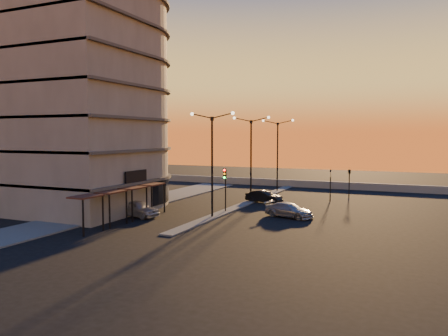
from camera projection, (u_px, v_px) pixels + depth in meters
ground at (212, 218)px, 39.43m from camera, size 120.00×120.00×0.00m
sidewalk_west at (141, 203)px, 47.31m from camera, size 5.00×40.00×0.12m
median at (251, 202)px, 48.54m from camera, size 1.20×36.00×0.12m
parapet at (303, 184)px, 62.29m from camera, size 44.00×0.50×1.00m
building at (88, 91)px, 44.21m from camera, size 14.35×17.08×25.00m
streetlamp_near at (212, 156)px, 39.01m from camera, size 4.32×0.32×9.51m
streetlamp_mid at (251, 152)px, 48.12m from camera, size 4.32×0.32×9.51m
streetlamp_far at (278, 149)px, 57.24m from camera, size 4.32×0.32×9.51m
traffic_light_main at (225, 183)px, 41.83m from camera, size 0.28×0.44×4.25m
signal_east_a at (330, 184)px, 48.82m from camera, size 0.13×0.16×3.60m
signal_east_b at (349, 172)px, 51.77m from camera, size 0.42×1.99×3.60m
car_hatchback at (137, 208)px, 39.81m from camera, size 4.71×2.51×1.52m
car_sedan at (264, 197)px, 48.01m from camera, size 4.31×2.27×1.35m
car_wagon at (289, 210)px, 39.52m from camera, size 4.85×2.91×1.32m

